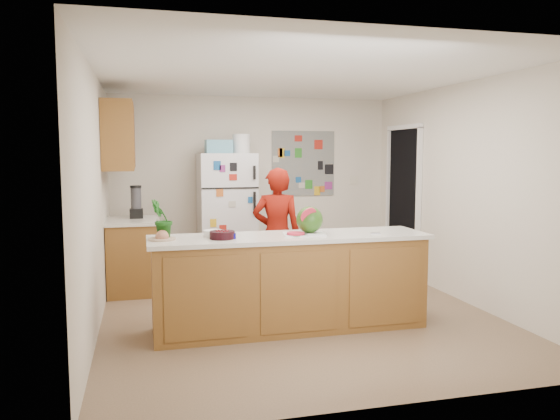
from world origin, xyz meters
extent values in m
cube|color=brown|center=(0.00, 0.00, -0.01)|extent=(4.00, 4.50, 0.02)
cube|color=beige|center=(0.00, 2.26, 1.25)|extent=(4.00, 0.02, 2.50)
cube|color=beige|center=(-2.01, 0.00, 1.25)|extent=(0.02, 4.50, 2.50)
cube|color=beige|center=(2.01, 0.00, 1.25)|extent=(0.02, 4.50, 2.50)
cube|color=white|center=(0.00, 0.00, 2.51)|extent=(4.00, 4.50, 0.02)
cube|color=black|center=(1.99, 1.45, 1.02)|extent=(0.03, 0.85, 2.04)
cube|color=brown|center=(-0.20, -0.50, 0.44)|extent=(2.60, 0.62, 0.88)
cube|color=silver|center=(-0.20, -0.50, 0.90)|extent=(2.68, 0.70, 0.04)
cube|color=brown|center=(-1.69, 1.35, 0.43)|extent=(0.60, 0.80, 0.86)
cube|color=silver|center=(-1.69, 1.35, 0.88)|extent=(0.64, 0.84, 0.04)
cube|color=brown|center=(-1.82, 1.30, 1.90)|extent=(0.35, 1.00, 0.80)
cube|color=silver|center=(-0.45, 1.88, 0.85)|extent=(0.75, 0.70, 1.70)
cube|color=#5999B2|center=(-0.55, 1.88, 1.79)|extent=(0.35, 0.28, 0.18)
cube|color=slate|center=(0.75, 2.24, 1.55)|extent=(0.95, 0.01, 0.95)
imported|color=maroon|center=(-0.07, 0.57, 0.77)|extent=(0.63, 0.49, 1.54)
cylinder|color=black|center=(-1.64, 1.46, 1.09)|extent=(0.13, 0.13, 0.38)
cube|color=white|center=(-0.06, -0.51, 0.93)|extent=(0.44, 0.36, 0.01)
sphere|color=#244F0E|center=(0.00, -0.49, 1.06)|extent=(0.26, 0.26, 0.26)
cylinder|color=#BA2947|center=(-0.16, -0.56, 0.94)|extent=(0.17, 0.17, 0.02)
cylinder|color=black|center=(-0.86, -0.57, 0.96)|extent=(0.25, 0.25, 0.07)
cylinder|color=white|center=(-0.92, -0.41, 0.95)|extent=(0.21, 0.21, 0.06)
cylinder|color=#070265|center=(-0.80, -0.57, 0.95)|extent=(0.15, 0.15, 0.05)
cylinder|color=beige|center=(-1.40, -0.50, 0.93)|extent=(0.27, 0.27, 0.02)
cube|color=white|center=(0.04, -0.58, 0.93)|extent=(0.20, 0.19, 0.02)
cube|color=gray|center=(0.62, -0.64, 0.93)|extent=(0.10, 0.06, 0.01)
imported|color=#16440D|center=(-1.40, -0.45, 1.10)|extent=(0.26, 0.25, 0.37)
camera|label=1|loc=(-1.57, -5.48, 1.70)|focal=35.00mm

